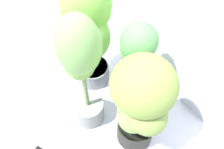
# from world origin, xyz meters

# --- Properties ---
(ground_plane) EXTENTS (8.00, 8.00, 0.00)m
(ground_plane) POSITION_xyz_m (0.00, 0.00, 0.00)
(ground_plane) COLOR silver
(ground_plane) RESTS_ON ground
(potted_plant_center) EXTENTS (0.33, 0.33, 1.01)m
(potted_plant_center) POSITION_xyz_m (-0.00, 0.17, 0.60)
(potted_plant_center) COLOR gray
(potted_plant_center) RESTS_ON ground
(potted_plant_back_left) EXTENTS (0.50, 0.45, 1.02)m
(potted_plant_back_left) POSITION_xyz_m (-0.28, 0.39, 0.61)
(potted_plant_back_left) COLOR slate
(potted_plant_back_left) RESTS_ON ground
(potted_plant_back_right) EXTENTS (0.49, 0.46, 0.84)m
(potted_plant_back_right) POSITION_xyz_m (0.35, 0.33, 0.52)
(potted_plant_back_right) COLOR black
(potted_plant_back_right) RESTS_ON ground
(potted_plant_back_center) EXTENTS (0.33, 0.32, 0.77)m
(potted_plant_back_center) POSITION_xyz_m (0.05, 0.56, 0.48)
(potted_plant_back_center) COLOR slate
(potted_plant_back_center) RESTS_ON ground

